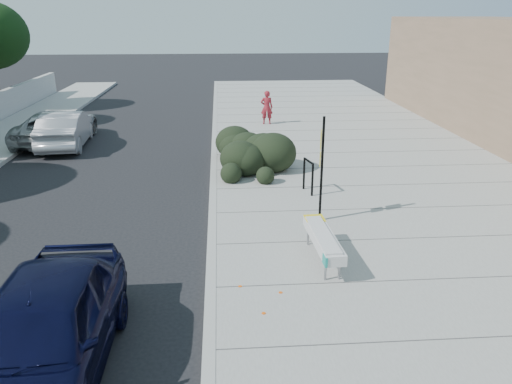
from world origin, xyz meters
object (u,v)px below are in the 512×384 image
sign_post (321,163)px  wagon_silver (66,129)px  sedan_navy (41,334)px  bench (323,239)px  pedestrian (267,107)px  suv_silver (57,127)px  bike_rack (308,173)px

sign_post → wagon_silver: 12.93m
sedan_navy → wagon_silver: (-3.77, 14.75, -0.08)m
bench → wagon_silver: bearing=125.1°
sign_post → sedan_navy: sign_post is taller
sign_post → pedestrian: bearing=104.1°
suv_silver → pedestrian: pedestrian is taller
bench → suv_silver: suv_silver is taller
sedan_navy → pedestrian: 18.63m
sign_post → pedestrian: 12.31m
bike_rack → pedestrian: (-0.35, 10.08, 0.20)m
bike_rack → pedestrian: pedestrian is taller
wagon_silver → suv_silver: wagon_silver is taller
bike_rack → sign_post: sign_post is taller
wagon_silver → sign_post: bearing=130.8°
bench → pedestrian: size_ratio=1.38×
bike_rack → sedan_navy: 9.55m
bench → sign_post: (0.37, 2.30, 1.05)m
bike_rack → suv_silver: bearing=128.8°
bike_rack → sign_post: size_ratio=0.37×
bike_rack → suv_silver: size_ratio=0.20×
bike_rack → sign_post: bearing=-105.4°
bench → wagon_silver: (-8.77, 11.40, 0.08)m
suv_silver → pedestrian: (9.44, 2.52, 0.26)m
bench → sedan_navy: bearing=-148.7°
sedan_navy → suv_silver: sedan_navy is taller
bench → pedestrian: 14.58m
sedan_navy → suv_silver: bearing=105.4°
bench → sign_post: 2.56m
bike_rack → wagon_silver: 11.50m
sign_post → pedestrian: sign_post is taller
sedan_navy → suv_silver: 16.01m
bench → sedan_navy: 6.01m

